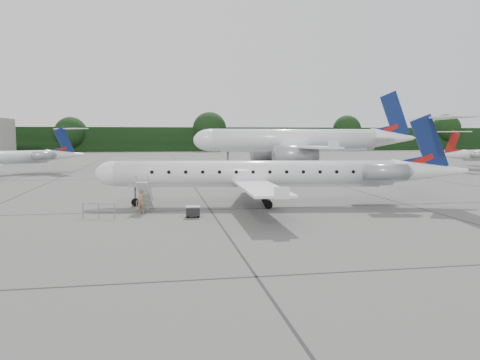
{
  "coord_description": "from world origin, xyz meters",
  "views": [
    {
      "loc": [
        -9.3,
        -28.16,
        5.55
      ],
      "look_at": [
        -3.57,
        4.69,
        2.3
      ],
      "focal_mm": 35.0,
      "sensor_mm": 36.0,
      "label": 1
    }
  ],
  "objects": [
    {
      "name": "treeline",
      "position": [
        0.0,
        130.0,
        4.0
      ],
      "size": [
        260.0,
        4.0,
        8.0
      ],
      "primitive_type": "cube",
      "color": "black",
      "rests_on": "ground"
    },
    {
      "name": "bg_narrowbody",
      "position": [
        13.08,
        47.18,
        6.46
      ],
      "size": [
        37.02,
        27.37,
        12.92
      ],
      "primitive_type": null,
      "rotation": [
        0.0,
        0.0,
        0.04
      ],
      "color": "white",
      "rests_on": "ground"
    },
    {
      "name": "safety_railing",
      "position": [
        -13.28,
        3.61,
        0.5
      ],
      "size": [
        2.12,
        0.73,
        1.0
      ],
      "primitive_type": null,
      "rotation": [
        0.0,
        0.0,
        -0.3
      ],
      "color": "gray",
      "rests_on": "ground"
    },
    {
      "name": "airstair",
      "position": [
        -10.34,
        6.34,
        1.1
      ],
      "size": [
        1.18,
        2.37,
        2.21
      ],
      "primitive_type": null,
      "rotation": [
        0.0,
        0.0,
        -0.15
      ],
      "color": "white",
      "rests_on": "ground"
    },
    {
      "name": "baggage_cart",
      "position": [
        -7.08,
        3.0,
        0.4
      ],
      "size": [
        0.97,
        0.8,
        0.8
      ],
      "primitive_type": null,
      "rotation": [
        0.0,
        0.0,
        -0.06
      ],
      "color": "black",
      "rests_on": "ground"
    },
    {
      "name": "passenger",
      "position": [
        -10.53,
        5.07,
        0.87
      ],
      "size": [
        0.74,
        0.61,
        1.74
      ],
      "primitive_type": "imported",
      "rotation": [
        0.0,
        0.0,
        -0.36
      ],
      "color": "olive",
      "rests_on": "ground"
    },
    {
      "name": "ground",
      "position": [
        0.0,
        0.0,
        0.0
      ],
      "size": [
        320.0,
        320.0,
        0.0
      ],
      "primitive_type": "plane",
      "color": "#5F5F5C",
      "rests_on": "ground"
    },
    {
      "name": "main_regional_jet",
      "position": [
        -1.98,
        7.27,
        3.52
      ],
      "size": [
        30.13,
        23.66,
        7.05
      ],
      "primitive_type": null,
      "rotation": [
        0.0,
        0.0,
        -0.15
      ],
      "color": "white",
      "rests_on": "ground"
    }
  ]
}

